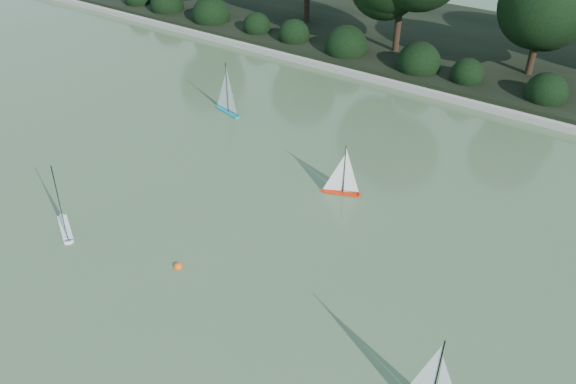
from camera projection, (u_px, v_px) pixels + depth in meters
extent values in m
plane|color=#3E5231|center=(261.00, 294.00, 9.20)|extent=(80.00, 80.00, 0.00)
cube|color=gray|center=(463.00, 100.00, 15.24)|extent=(40.00, 0.35, 0.18)
cube|color=black|center=(509.00, 55.00, 17.91)|extent=(40.00, 8.00, 0.30)
cylinder|color=black|center=(307.00, 11.00, 20.15)|extent=(0.20, 0.20, 1.37)
cylinder|color=black|center=(397.00, 34.00, 17.55)|extent=(0.20, 0.20, 1.66)
cylinder|color=black|center=(531.00, 63.00, 16.08)|extent=(0.20, 0.20, 1.26)
sphere|color=black|center=(545.00, 7.00, 15.20)|extent=(2.10, 2.10, 2.10)
sphere|color=black|center=(170.00, 7.00, 21.40)|extent=(1.10, 1.10, 1.10)
sphere|color=black|center=(209.00, 16.00, 20.44)|extent=(1.10, 1.10, 1.10)
sphere|color=black|center=(252.00, 25.00, 19.48)|extent=(1.10, 1.10, 1.10)
sphere|color=black|center=(300.00, 36.00, 18.52)|extent=(1.10, 1.10, 1.10)
sphere|color=black|center=(352.00, 49.00, 17.56)|extent=(1.10, 1.10, 1.10)
sphere|color=black|center=(411.00, 62.00, 16.60)|extent=(1.10, 1.10, 1.10)
sphere|color=black|center=(477.00, 77.00, 15.64)|extent=(1.10, 1.10, 1.10)
sphere|color=black|center=(552.00, 94.00, 14.68)|extent=(1.10, 1.10, 1.10)
cube|color=white|center=(65.00, 228.00, 10.62)|extent=(0.87, 0.58, 0.09)
cone|color=white|center=(61.00, 213.00, 11.00)|extent=(0.24, 0.24, 0.18)
cylinder|color=white|center=(69.00, 241.00, 10.28)|extent=(0.14, 0.14, 0.09)
cylinder|color=black|center=(56.00, 197.00, 10.17)|extent=(0.02, 0.02, 1.38)
cylinder|color=black|center=(66.00, 231.00, 10.38)|extent=(0.37, 0.21, 0.01)
cylinder|color=black|center=(437.00, 376.00, 6.96)|extent=(0.02, 0.02, 1.34)
cube|color=red|center=(341.00, 192.00, 11.63)|extent=(0.72, 0.41, 0.07)
cone|color=red|center=(322.00, 190.00, 11.71)|extent=(0.19, 0.19, 0.14)
cylinder|color=red|center=(359.00, 194.00, 11.56)|extent=(0.11, 0.11, 0.07)
cylinder|color=black|center=(345.00, 168.00, 11.29)|extent=(0.02, 0.02, 1.12)
cylinder|color=black|center=(351.00, 190.00, 11.55)|extent=(0.31, 0.14, 0.01)
cube|color=#0F8794|center=(228.00, 111.00, 14.80)|extent=(0.88, 0.38, 0.09)
cone|color=#0F8794|center=(217.00, 105.00, 15.12)|extent=(0.21, 0.21, 0.17)
cylinder|color=#0F8794|center=(237.00, 116.00, 14.53)|extent=(0.13, 0.13, 0.09)
cylinder|color=black|center=(227.00, 86.00, 14.38)|extent=(0.02, 0.02, 1.34)
cylinder|color=black|center=(232.00, 111.00, 14.60)|extent=(0.39, 0.11, 0.01)
sphere|color=#FF560D|center=(178.00, 267.00, 9.76)|extent=(0.16, 0.16, 0.16)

